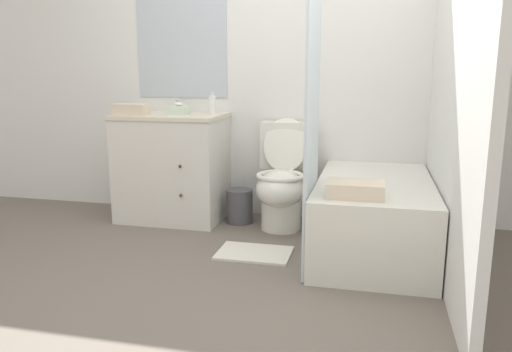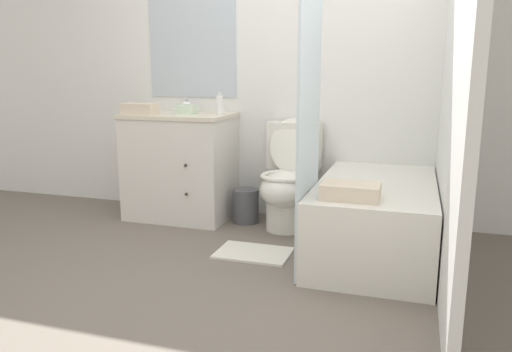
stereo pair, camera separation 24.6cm
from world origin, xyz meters
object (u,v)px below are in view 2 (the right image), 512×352
(bathtub, at_px, (375,218))
(tissue_box, at_px, (187,109))
(soap_dispenser, at_px, (220,104))
(vanity_cabinet, at_px, (181,165))
(sink_faucet, at_px, (190,108))
(bath_mat, at_px, (253,253))
(toilet, at_px, (288,180))
(hand_towel_folded, at_px, (140,109))
(wastebasket, at_px, (246,206))
(bath_towel_folded, at_px, (351,191))

(bathtub, distance_m, tissue_box, 1.70)
(bathtub, xyz_separation_m, soap_dispenser, (-1.28, 0.46, 0.69))
(vanity_cabinet, height_order, sink_faucet, sink_faucet)
(sink_faucet, xyz_separation_m, bath_mat, (0.85, -0.87, -0.89))
(soap_dispenser, bearing_deg, sink_faucet, 156.24)
(soap_dispenser, xyz_separation_m, bath_mat, (0.52, -0.72, -0.93))
(toilet, xyz_separation_m, bathtub, (0.69, -0.37, -0.13))
(vanity_cabinet, bearing_deg, hand_towel_folded, -143.71)
(wastebasket, xyz_separation_m, tissue_box, (-0.48, -0.04, 0.76))
(toilet, relative_size, bath_mat, 1.73)
(sink_faucet, distance_m, bathtub, 1.84)
(bathtub, xyz_separation_m, hand_towel_folded, (-1.86, 0.22, 0.66))
(sink_faucet, distance_m, hand_towel_folded, 0.46)
(bathtub, height_order, wastebasket, bathtub)
(bathtub, bearing_deg, wastebasket, 158.74)
(sink_faucet, height_order, bathtub, sink_faucet)
(sink_faucet, height_order, hand_towel_folded, sink_faucet)
(toilet, relative_size, bathtub, 0.62)
(bath_mat, bearing_deg, bathtub, 19.26)
(vanity_cabinet, distance_m, wastebasket, 0.64)
(sink_faucet, bearing_deg, hand_towel_folded, -122.97)
(tissue_box, bearing_deg, bath_mat, -39.82)
(vanity_cabinet, xyz_separation_m, sink_faucet, (-0.00, 0.20, 0.45))
(sink_faucet, bearing_deg, bath_towel_folded, -35.93)
(vanity_cabinet, distance_m, toilet, 0.92)
(hand_towel_folded, relative_size, bath_mat, 0.54)
(wastebasket, relative_size, tissue_box, 1.85)
(vanity_cabinet, relative_size, bathtub, 0.63)
(bathtub, xyz_separation_m, tissue_box, (-1.53, 0.37, 0.65))
(tissue_box, bearing_deg, wastebasket, 4.39)
(wastebasket, relative_size, soap_dispenser, 1.53)
(bath_mat, bearing_deg, hand_towel_folded, 156.20)
(wastebasket, bearing_deg, hand_towel_folded, -166.77)
(sink_faucet, bearing_deg, soap_dispenser, -23.76)
(toilet, bearing_deg, soap_dispenser, 171.29)
(tissue_box, xyz_separation_m, hand_towel_folded, (-0.33, -0.15, 0.01))
(sink_faucet, height_order, soap_dispenser, soap_dispenser)
(sink_faucet, relative_size, wastebasket, 0.52)
(toilet, relative_size, soap_dispenser, 4.75)
(tissue_box, bearing_deg, vanity_cabinet, 160.30)
(soap_dispenser, bearing_deg, bath_towel_folded, -38.86)
(toilet, relative_size, wastebasket, 3.11)
(sink_faucet, distance_m, bath_towel_folded, 1.89)
(soap_dispenser, distance_m, bath_towel_folded, 1.55)
(vanity_cabinet, xyz_separation_m, soap_dispenser, (0.33, 0.06, 0.50))
(tissue_box, distance_m, bath_mat, 1.34)
(toilet, bearing_deg, vanity_cabinet, 177.85)
(hand_towel_folded, relative_size, bath_towel_folded, 0.81)
(bath_mat, bearing_deg, vanity_cabinet, 141.77)
(sink_faucet, bearing_deg, tissue_box, -70.42)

